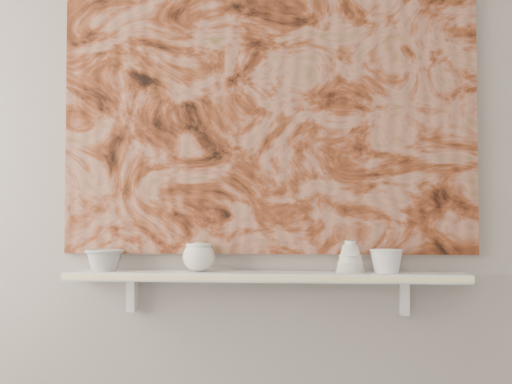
# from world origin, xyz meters

# --- Properties ---
(wall_back) EXTENTS (3.60, 0.00, 3.60)m
(wall_back) POSITION_xyz_m (0.00, 1.60, 1.35)
(wall_back) COLOR gray
(wall_back) RESTS_ON floor
(shelf) EXTENTS (1.40, 0.18, 0.03)m
(shelf) POSITION_xyz_m (0.00, 1.51, 0.92)
(shelf) COLOR silver
(shelf) RESTS_ON wall_back
(shelf_stripe) EXTENTS (1.40, 0.01, 0.02)m
(shelf_stripe) POSITION_xyz_m (0.00, 1.41, 0.92)
(shelf_stripe) COLOR #F8E8A5
(shelf_stripe) RESTS_ON shelf
(bracket_left) EXTENTS (0.03, 0.06, 0.12)m
(bracket_left) POSITION_xyz_m (-0.49, 1.57, 0.84)
(bracket_left) COLOR silver
(bracket_left) RESTS_ON wall_back
(bracket_right) EXTENTS (0.03, 0.06, 0.12)m
(bracket_right) POSITION_xyz_m (0.49, 1.57, 0.84)
(bracket_right) COLOR silver
(bracket_right) RESTS_ON wall_back
(painting) EXTENTS (1.50, 0.02, 1.10)m
(painting) POSITION_xyz_m (0.00, 1.59, 1.54)
(painting) COLOR brown
(painting) RESTS_ON wall_back
(house_motif) EXTENTS (0.09, 0.00, 0.08)m
(house_motif) POSITION_xyz_m (0.45, 1.57, 1.23)
(house_motif) COLOR black
(house_motif) RESTS_ON painting
(bowl_grey) EXTENTS (0.18, 0.18, 0.08)m
(bowl_grey) POSITION_xyz_m (-0.58, 1.51, 0.97)
(bowl_grey) COLOR #9C9B99
(bowl_grey) RESTS_ON shelf
(cup_cream) EXTENTS (0.15, 0.15, 0.10)m
(cup_cream) POSITION_xyz_m (-0.23, 1.51, 0.98)
(cup_cream) COLOR silver
(cup_cream) RESTS_ON shelf
(bell_vessel) EXTENTS (0.13, 0.13, 0.11)m
(bell_vessel) POSITION_xyz_m (0.30, 1.51, 0.99)
(bell_vessel) COLOR silver
(bell_vessel) RESTS_ON shelf
(bowl_white) EXTENTS (0.15, 0.15, 0.08)m
(bowl_white) POSITION_xyz_m (0.42, 1.51, 0.97)
(bowl_white) COLOR white
(bowl_white) RESTS_ON shelf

